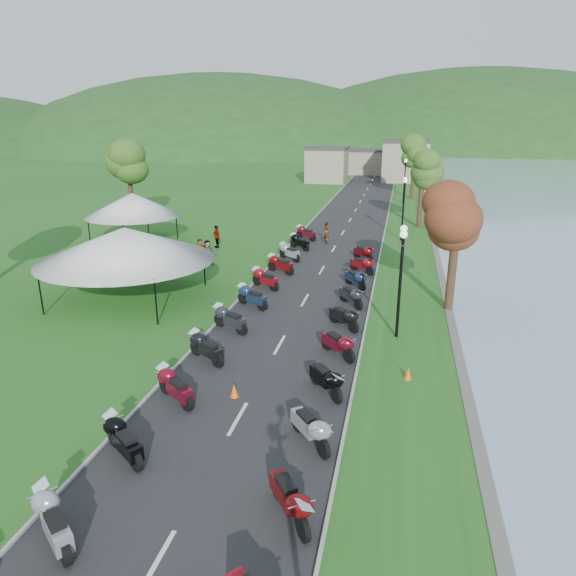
# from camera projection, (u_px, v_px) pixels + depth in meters

# --- Properties ---
(road) EXTENTS (7.00, 120.00, 0.02)m
(road) POSITION_uv_depth(u_px,v_px,m) (343.00, 233.00, 44.82)
(road) COLOR #262628
(road) RESTS_ON ground
(hills_backdrop) EXTENTS (360.00, 120.00, 76.00)m
(hills_backdrop) POSITION_uv_depth(u_px,v_px,m) (392.00, 145.00, 193.18)
(hills_backdrop) COLOR #285621
(hills_backdrop) RESTS_ON ground
(far_building) EXTENTS (18.00, 16.00, 5.00)m
(far_building) POSITION_uv_depth(u_px,v_px,m) (363.00, 163.00, 86.17)
(far_building) COLOR gray
(far_building) RESTS_ON ground
(moto_row_left) EXTENTS (2.60, 41.34, 1.10)m
(moto_row_left) POSITION_uv_depth(u_px,v_px,m) (232.00, 320.00, 23.91)
(moto_row_left) COLOR #331411
(moto_row_left) RESTS_ON ground
(moto_row_right) EXTENTS (2.60, 30.60, 1.10)m
(moto_row_right) POSITION_uv_depth(u_px,v_px,m) (340.00, 329.00, 22.83)
(moto_row_right) COLOR #331411
(moto_row_right) RESTS_ON ground
(vendor_tent_main) EXTENTS (6.29, 6.29, 4.00)m
(vendor_tent_main) POSITION_uv_depth(u_px,v_px,m) (127.00, 264.00, 27.76)
(vendor_tent_main) COLOR silver
(vendor_tent_main) RESTS_ON ground
(vendor_tent_side) EXTENTS (4.91, 4.91, 4.00)m
(vendor_tent_side) POSITION_uv_depth(u_px,v_px,m) (134.00, 219.00, 40.38)
(vendor_tent_side) COLOR silver
(vendor_tent_side) RESTS_ON ground
(tree_lakeside) EXTENTS (2.66, 2.66, 7.38)m
(tree_lakeside) POSITION_uv_depth(u_px,v_px,m) (455.00, 240.00, 25.68)
(tree_lakeside) COLOR #457426
(tree_lakeside) RESTS_ON ground
(pedestrian_a) EXTENTS (0.83, 0.79, 1.83)m
(pedestrian_a) POSITION_uv_depth(u_px,v_px,m) (202.00, 265.00, 34.84)
(pedestrian_a) COLOR slate
(pedestrian_a) RESTS_ON ground
(pedestrian_b) EXTENTS (0.86, 0.50, 1.73)m
(pedestrian_b) POSITION_uv_depth(u_px,v_px,m) (158.00, 277.00, 32.33)
(pedestrian_b) COLOR slate
(pedestrian_b) RESTS_ON ground
(pedestrian_c) EXTENTS (0.68, 1.22, 1.79)m
(pedestrian_c) POSITION_uv_depth(u_px,v_px,m) (164.00, 269.00, 34.01)
(pedestrian_c) COLOR slate
(pedestrian_c) RESTS_ON ground
(traffic_cone_near) EXTENTS (0.33, 0.33, 0.51)m
(traffic_cone_near) POSITION_uv_depth(u_px,v_px,m) (234.00, 391.00, 18.27)
(traffic_cone_near) COLOR #F2590C
(traffic_cone_near) RESTS_ON ground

